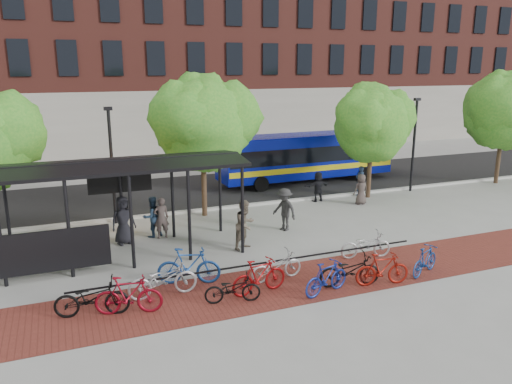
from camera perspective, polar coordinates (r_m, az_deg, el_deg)
name	(u,v)px	position (r m, az deg, el deg)	size (l,w,h in m)	color
ground	(293,228)	(21.56, 4.28, -4.18)	(160.00, 160.00, 0.00)	#9E9E99
asphalt_street	(233,187)	(28.68, -2.69, 0.53)	(160.00, 8.00, 0.01)	black
curb	(259,204)	(25.04, 0.30, -1.37)	(160.00, 0.25, 0.12)	#B7B7B2
brick_strip	(305,281)	(16.56, 5.60, -10.07)	(24.00, 3.00, 0.01)	maroon
bike_rack_rail	(258,276)	(16.81, 0.18, -9.62)	(12.00, 0.05, 0.95)	black
building_brick	(270,30)	(48.38, 1.63, 18.03)	(55.00, 14.00, 20.00)	maroon
bus_shelter	(90,178)	(18.31, -18.40, 1.52)	(10.60, 3.07, 3.60)	black
tree_b	(204,119)	(22.68, -5.96, 8.25)	(5.15, 4.20, 6.47)	#382619
tree_c	(373,121)	(26.59, 13.23, 7.95)	(4.66, 3.80, 5.92)	#382619
tree_d	(505,107)	(32.54, 26.60, 8.66)	(5.39, 4.40, 6.55)	#382619
lamp_post_left	(112,162)	(22.43, -16.15, 3.27)	(0.35, 0.20, 5.12)	black
lamp_post_right	(414,142)	(28.70, 17.61, 5.46)	(0.35, 0.20, 5.12)	black
bus	(306,155)	(29.91, 5.75, 4.27)	(10.71, 2.70, 2.88)	#081394
bike_0	(92,298)	(14.87, -18.26, -11.43)	(0.72, 2.05, 1.08)	black
bike_1	(129,295)	(14.68, -14.36, -11.35)	(0.53, 1.89, 1.14)	maroon
bike_2	(163,279)	(15.49, -10.62, -9.79)	(0.74, 2.11, 1.11)	#9C9C9E
bike_3	(189,266)	(16.18, -7.69, -8.39)	(0.57, 2.02, 1.22)	navy
bike_4	(233,289)	(14.94, -2.69, -10.98)	(0.58, 1.67, 0.88)	black
bike_5	(259,276)	(15.44, 0.36, -9.60)	(0.52, 1.86, 1.12)	maroon
bike_6	(276,266)	(16.39, 2.35, -8.44)	(0.64, 1.84, 0.97)	#A6A6A8
bike_7	(326,278)	(15.56, 8.06, -9.68)	(0.49, 1.75, 1.05)	navy
bike_8	(350,270)	(16.22, 10.66, -8.79)	(0.70, 2.00, 1.05)	black
bike_9	(382,269)	(16.49, 14.24, -8.55)	(0.50, 1.79, 1.07)	maroon
bike_10	(366,245)	(18.61, 12.41, -5.92)	(0.65, 1.88, 0.99)	#AAAAAC
bike_11	(425,260)	(17.71, 18.75, -7.41)	(0.46, 1.65, 0.99)	navy
pedestrian_0	(123,220)	(20.12, -14.94, -3.12)	(0.94, 0.61, 1.92)	black
pedestrian_1	(161,218)	(20.47, -10.76, -2.93)	(0.62, 0.41, 1.69)	#473C39
pedestrian_2	(152,217)	(20.70, -11.78, -2.79)	(0.82, 0.64, 1.69)	#21354D
pedestrian_5	(318,187)	(25.79, 7.11, 0.62)	(1.44, 0.46, 1.55)	black
pedestrian_6	(361,189)	(25.58, 11.92, 0.31)	(0.76, 0.49, 1.55)	#413734
pedestrian_7	(360,181)	(27.33, 11.82, 1.26)	(0.59, 0.38, 1.61)	#22334F
pedestrian_8	(245,225)	(18.91, -1.25, -3.75)	(0.93, 0.73, 1.92)	#625849
pedestrian_9	(284,209)	(21.06, 3.26, -2.00)	(1.18, 0.68, 1.83)	#2A2A2A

